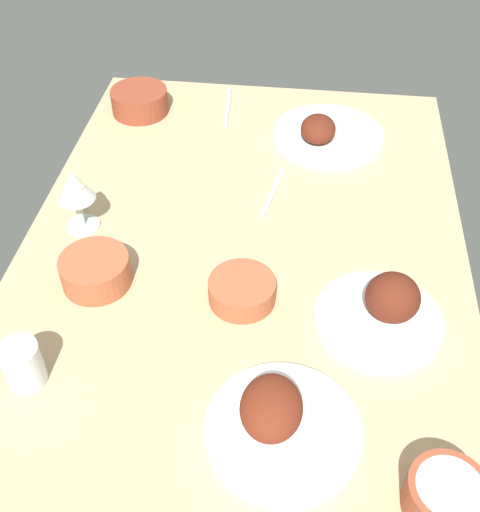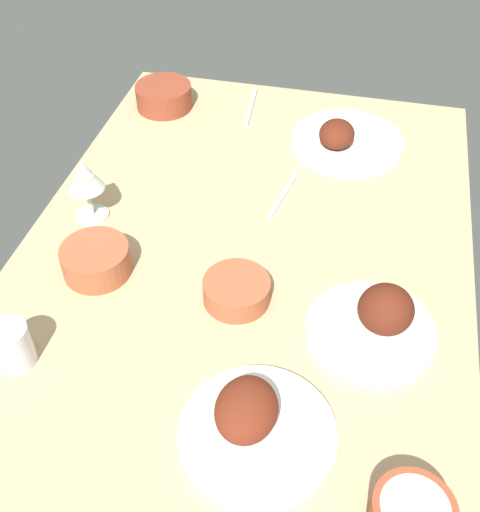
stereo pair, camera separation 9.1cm
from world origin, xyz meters
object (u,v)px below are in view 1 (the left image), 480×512
Objects in this scene: plate_center_main at (325,134)px; bowl_onions at (95,270)px; plate_far_side at (278,420)px; water_tumbler at (23,364)px; bowl_soup at (242,290)px; plate_near_viewer at (385,309)px; wine_glass at (75,189)px; spoon_loose at (273,192)px; bowl_sauce at (140,100)px; bowl_cream at (446,496)px; fork_loose at (228,107)px.

bowl_onions is (53.86, -41.83, 1.32)cm from plate_center_main.
plate_center_main is at bearing 142.17° from bowl_onions.
water_tumbler is at bearing -95.79° from plate_far_side.
plate_center_main reaches higher than bowl_onions.
bowl_soup is at bearing -161.66° from plate_far_side.
bowl_onions is at bearing -92.13° from bowl_soup.
plate_near_viewer is 1.64× the size of wine_glass.
wine_glass reaches higher than spoon_loose.
bowl_sauce is 0.85× the size of spoon_loose.
spoon_loose is at bearing 174.55° from bowl_soup.
bowl_soup is at bearing 87.87° from bowl_onions.
bowl_cream is at bearing 42.43° from bowl_soup.
bowl_cream is 85.96cm from wine_glass.
spoon_loose is (-34.31, -22.70, -2.74)cm from plate_near_viewer.
fork_loose is (-88.94, 21.11, -3.68)cm from water_tumbler.
bowl_sauce is 118.70cm from bowl_cream.
bowl_onions reaches higher than fork_loose.
wine_glass is 38.88cm from water_tumbler.
spoon_loose is (34.71, 15.01, 0.00)cm from fork_loose.
wine_glass reaches higher than bowl_sauce.
bowl_onions is at bearing -126.65° from plate_far_side.
water_tumbler is (22.01, -33.05, 1.54)cm from bowl_soup.
fork_loose is (-12.04, -25.79, -1.49)cm from plate_center_main.
water_tumbler reaches higher than bowl_sauce.
plate_far_side is 1.42× the size of spoon_loose.
bowl_soup is 39.73cm from water_tumbler.
bowl_cream is at bearing 78.27° from water_tumbler.
bowl_soup is 68.02cm from fork_loose.
plate_center_main reaches higher than bowl_sauce.
bowl_cream is at bearing 11.45° from plate_near_viewer.
plate_near_viewer is 2.02× the size of bowl_cream.
bowl_soup reaches higher than fork_loose.
wine_glass is (-42.58, -44.28, 7.38)cm from plate_far_side.
wine_glass is (-51.97, -68.15, 6.60)cm from bowl_cream.
bowl_cream is at bearing 68.54° from plate_far_side.
wine_glass reaches higher than plate_near_viewer.
plate_near_viewer is 34.22cm from bowl_cream.
bowl_sauce is (-7.50, -48.22, 1.47)cm from plate_center_main.
bowl_cream is 67.02cm from water_tumbler.
plate_near_viewer is at bearing 11.81° from plate_center_main.
bowl_soup is at bearing -174.91° from spoon_loose.
fork_loose is at bearing 166.65° from water_tumbler.
fork_loose is at bearing 154.95° from wine_glass.
bowl_sauce is at bearing 61.67° from spoon_loose.
plate_near_viewer reaches higher than bowl_cream.
bowl_onions is at bearing 145.67° from spoon_loose.
bowl_soup is (-2.09, -25.78, -0.60)cm from plate_near_viewer.
bowl_onions is at bearing -93.34° from plate_near_viewer.
bowl_sauce reaches higher than spoon_loose.
plate_near_viewer is at bearing -168.55° from bowl_cream.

